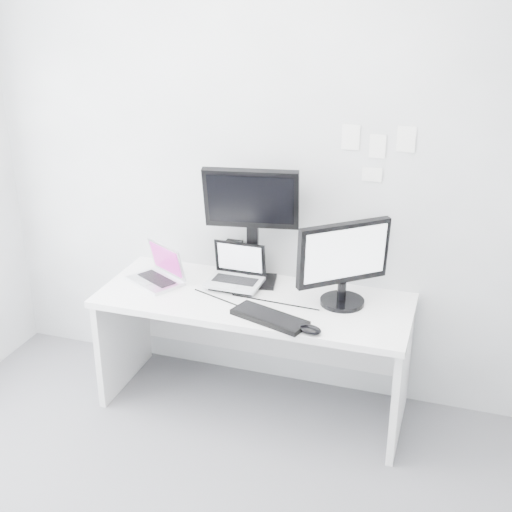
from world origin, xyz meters
TOP-DOWN VIEW (x-y plane):
  - back_wall at (0.00, 1.60)m, footprint 3.60×0.00m
  - desk at (0.00, 1.25)m, footprint 1.80×0.70m
  - macbook at (-0.63, 1.26)m, footprint 0.40×0.37m
  - speaker at (-0.23, 1.54)m, footprint 0.13×0.13m
  - dell_laptop at (-0.15, 1.34)m, footprint 0.32×0.25m
  - rear_monitor at (-0.07, 1.44)m, footprint 0.57×0.29m
  - samsung_monitor at (0.50, 1.33)m, footprint 0.58×0.54m
  - keyboard at (0.17, 1.02)m, footprint 0.45×0.28m
  - mouse at (0.41, 0.95)m, footprint 0.14×0.11m
  - wall_note_0 at (0.45, 1.59)m, footprint 0.10×0.00m
  - wall_note_1 at (0.60, 1.59)m, footprint 0.09×0.00m
  - wall_note_2 at (0.75, 1.59)m, footprint 0.10×0.00m
  - wall_note_3 at (0.58, 1.59)m, footprint 0.11×0.00m

SIDE VIEW (x-z plane):
  - desk at x=0.00m, z-range 0.00..0.73m
  - keyboard at x=0.17m, z-range 0.73..0.76m
  - mouse at x=0.41m, z-range 0.73..0.77m
  - speaker at x=-0.23m, z-range 0.73..0.93m
  - macbook at x=-0.63m, z-range 0.73..0.97m
  - dell_laptop at x=-0.15m, z-range 0.73..0.99m
  - samsung_monitor at x=0.50m, z-range 0.73..1.23m
  - rear_monitor at x=-0.07m, z-range 0.73..1.47m
  - back_wall at x=0.00m, z-range -0.45..3.15m
  - wall_note_3 at x=0.58m, z-range 1.38..1.46m
  - wall_note_1 at x=0.60m, z-range 1.52..1.65m
  - wall_note_0 at x=0.45m, z-range 1.55..1.69m
  - wall_note_2 at x=0.75m, z-range 1.56..1.70m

